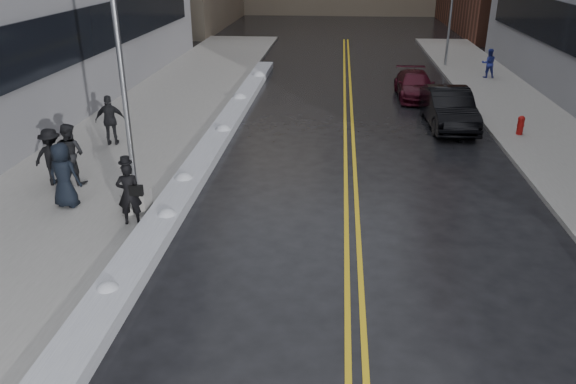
% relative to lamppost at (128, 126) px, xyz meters
% --- Properties ---
extents(ground, '(160.00, 160.00, 0.00)m').
position_rel_lamppost_xyz_m(ground, '(3.30, -2.00, -2.53)').
color(ground, black).
rests_on(ground, ground).
extents(sidewalk_west, '(5.50, 50.00, 0.15)m').
position_rel_lamppost_xyz_m(sidewalk_west, '(-2.45, 8.00, -2.46)').
color(sidewalk_west, gray).
rests_on(sidewalk_west, ground).
extents(sidewalk_east, '(4.00, 50.00, 0.15)m').
position_rel_lamppost_xyz_m(sidewalk_east, '(13.30, 8.00, -2.46)').
color(sidewalk_east, gray).
rests_on(sidewalk_east, ground).
extents(lane_line_left, '(0.12, 50.00, 0.01)m').
position_rel_lamppost_xyz_m(lane_line_left, '(5.65, 8.00, -2.53)').
color(lane_line_left, gold).
rests_on(lane_line_left, ground).
extents(lane_line_right, '(0.12, 50.00, 0.01)m').
position_rel_lamppost_xyz_m(lane_line_right, '(5.95, 8.00, -2.53)').
color(lane_line_right, gold).
rests_on(lane_line_right, ground).
extents(snow_ridge, '(0.90, 30.00, 0.34)m').
position_rel_lamppost_xyz_m(snow_ridge, '(0.85, 6.00, -2.36)').
color(snow_ridge, silver).
rests_on(snow_ridge, ground).
extents(lamppost, '(0.65, 0.65, 7.62)m').
position_rel_lamppost_xyz_m(lamppost, '(0.00, 0.00, 0.00)').
color(lamppost, gray).
rests_on(lamppost, sidewalk_west).
extents(fire_hydrant, '(0.26, 0.26, 0.73)m').
position_rel_lamppost_xyz_m(fire_hydrant, '(12.30, 8.00, -1.98)').
color(fire_hydrant, maroon).
rests_on(fire_hydrant, sidewalk_east).
extents(traffic_signal, '(0.16, 0.20, 6.00)m').
position_rel_lamppost_xyz_m(traffic_signal, '(11.80, 22.00, 0.87)').
color(traffic_signal, gray).
rests_on(traffic_signal, sidewalk_east).
extents(pedestrian_fedora, '(0.69, 0.55, 1.66)m').
position_rel_lamppost_xyz_m(pedestrian_fedora, '(0.10, -0.72, -1.55)').
color(pedestrian_fedora, black).
rests_on(pedestrian_fedora, sidewalk_west).
extents(pedestrian_b, '(1.05, 0.91, 1.86)m').
position_rel_lamppost_xyz_m(pedestrian_b, '(-2.60, 1.80, -1.45)').
color(pedestrian_b, black).
rests_on(pedestrian_b, sidewalk_west).
extents(pedestrian_c, '(0.97, 0.72, 1.82)m').
position_rel_lamppost_xyz_m(pedestrian_c, '(-2.03, 0.16, -1.47)').
color(pedestrian_c, black).
rests_on(pedestrian_c, sidewalk_west).
extents(pedestrian_d, '(1.13, 0.68, 1.81)m').
position_rel_lamppost_xyz_m(pedestrian_d, '(-2.78, 5.44, -1.48)').
color(pedestrian_d, black).
rests_on(pedestrian_d, sidewalk_west).
extents(pedestrian_e, '(1.14, 0.68, 1.74)m').
position_rel_lamppost_xyz_m(pedestrian_e, '(-3.08, 1.63, -1.51)').
color(pedestrian_e, black).
rests_on(pedestrian_e, sidewalk_west).
extents(pedestrian_east, '(0.77, 0.60, 1.56)m').
position_rel_lamppost_xyz_m(pedestrian_east, '(13.48, 18.48, -1.60)').
color(pedestrian_east, navy).
rests_on(pedestrian_east, sidewalk_east).
extents(car_black, '(1.82, 4.77, 1.55)m').
position_rel_lamppost_xyz_m(car_black, '(9.79, 9.29, -1.76)').
color(car_black, black).
rests_on(car_black, ground).
extents(car_maroon, '(1.79, 4.27, 1.23)m').
position_rel_lamppost_xyz_m(car_maroon, '(9.02, 14.06, -1.92)').
color(car_maroon, '#370813').
rests_on(car_maroon, ground).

